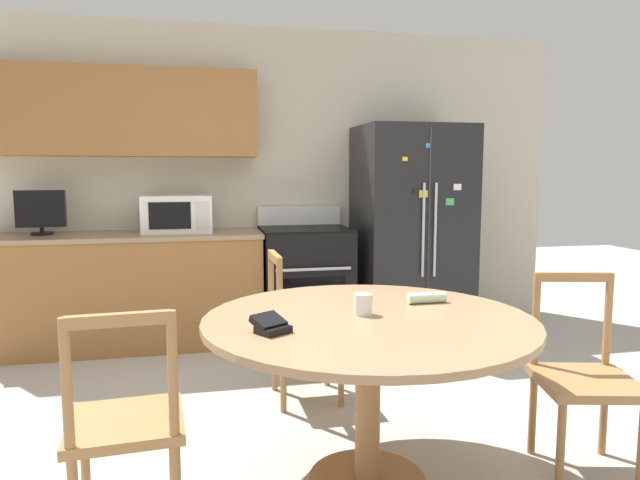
# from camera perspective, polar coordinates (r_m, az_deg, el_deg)

# --- Properties ---
(ground_plane) EXTENTS (14.00, 14.00, 0.00)m
(ground_plane) POSITION_cam_1_polar(r_m,az_deg,el_deg) (2.79, 2.70, -22.76)
(ground_plane) COLOR #B2ADA3
(back_wall) EXTENTS (5.20, 0.44, 2.60)m
(back_wall) POSITION_cam_1_polar(r_m,az_deg,el_deg) (4.95, -8.48, 7.47)
(back_wall) COLOR beige
(back_wall) RESTS_ON ground_plane
(kitchen_counter) EXTENTS (2.08, 0.64, 0.90)m
(kitchen_counter) POSITION_cam_1_polar(r_m,az_deg,el_deg) (4.76, -18.54, -4.78)
(kitchen_counter) COLOR #936033
(kitchen_counter) RESTS_ON ground_plane
(refrigerator) EXTENTS (0.90, 0.77, 1.76)m
(refrigerator) POSITION_cam_1_polar(r_m,az_deg,el_deg) (4.91, 9.10, 0.93)
(refrigerator) COLOR black
(refrigerator) RESTS_ON ground_plane
(oven_range) EXTENTS (0.72, 0.68, 1.08)m
(oven_range) POSITION_cam_1_polar(r_m,az_deg,el_deg) (4.78, -1.49, -4.16)
(oven_range) COLOR black
(oven_range) RESTS_ON ground_plane
(microwave) EXTENTS (0.54, 0.39, 0.29)m
(microwave) POSITION_cam_1_polar(r_m,az_deg,el_deg) (4.68, -14.08, 2.56)
(microwave) COLOR white
(microwave) RESTS_ON kitchen_counter
(countertop_tv) EXTENTS (0.36, 0.16, 0.34)m
(countertop_tv) POSITION_cam_1_polar(r_m,az_deg,el_deg) (4.82, -26.14, 2.61)
(countertop_tv) COLOR black
(countertop_tv) RESTS_ON kitchen_counter
(dining_table) EXTENTS (1.43, 1.43, 0.76)m
(dining_table) POSITION_cam_1_polar(r_m,az_deg,el_deg) (2.52, 4.85, -10.23)
(dining_table) COLOR #997551
(dining_table) RESTS_ON ground_plane
(dining_chair_left) EXTENTS (0.45, 0.45, 0.90)m
(dining_chair_left) POSITION_cam_1_polar(r_m,az_deg,el_deg) (2.36, -18.85, -17.13)
(dining_chair_left) COLOR #9E7042
(dining_chair_left) RESTS_ON ground_plane
(dining_chair_right) EXTENTS (0.51, 0.51, 0.90)m
(dining_chair_right) POSITION_cam_1_polar(r_m,az_deg,el_deg) (2.95, 24.85, -12.48)
(dining_chair_right) COLOR #9E7042
(dining_chair_right) RESTS_ON ground_plane
(dining_chair_far) EXTENTS (0.43, 0.43, 0.90)m
(dining_chair_far) POSITION_cam_1_polar(r_m,az_deg,el_deg) (3.48, -1.85, -8.89)
(dining_chair_far) COLOR #9E7042
(dining_chair_far) RESTS_ON ground_plane
(candle_glass) EXTENTS (0.08, 0.08, 0.09)m
(candle_glass) POSITION_cam_1_polar(r_m,az_deg,el_deg) (2.52, 4.29, -6.54)
(candle_glass) COLOR silver
(candle_glass) RESTS_ON dining_table
(folded_napkin) EXTENTS (0.19, 0.05, 0.05)m
(folded_napkin) POSITION_cam_1_polar(r_m,az_deg,el_deg) (2.77, 10.61, -5.69)
(folded_napkin) COLOR beige
(folded_napkin) RESTS_ON dining_table
(wallet) EXTENTS (0.17, 0.17, 0.07)m
(wallet) POSITION_cam_1_polar(r_m,az_deg,el_deg) (2.25, -4.94, -8.53)
(wallet) COLOR black
(wallet) RESTS_ON dining_table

